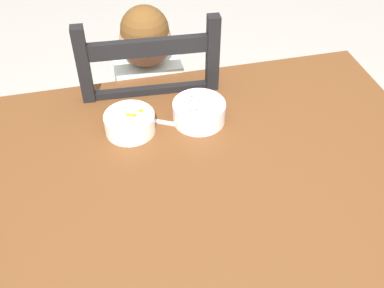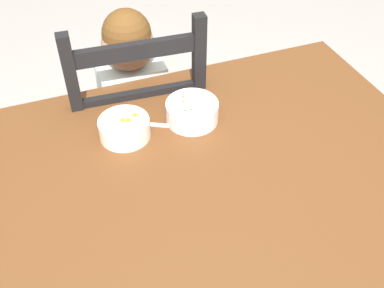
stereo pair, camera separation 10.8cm
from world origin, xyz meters
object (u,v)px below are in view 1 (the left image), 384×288
object	(u,v)px
dining_chair	(153,134)
bowl_of_carrots	(130,122)
dining_table	(213,201)
child_figure	(151,99)
spoon	(151,120)
bowl_of_peas	(199,111)

from	to	relation	value
dining_chair	bowl_of_carrots	xyz separation A→B (m)	(-0.10, -0.30, 0.32)
dining_table	bowl_of_carrots	size ratio (longest dim) A/B	8.68
dining_chair	child_figure	bearing A→B (deg)	-54.85
dining_table	spoon	size ratio (longest dim) A/B	9.35
bowl_of_carrots	spoon	xyz separation A→B (m)	(0.06, 0.03, -0.03)
dining_table	bowl_of_peas	bearing A→B (deg)	86.77
dining_table	bowl_of_carrots	distance (m)	0.32
bowl_of_carrots	spoon	bearing A→B (deg)	23.42
dining_table	child_figure	bearing A→B (deg)	99.86
dining_table	bowl_of_carrots	bearing A→B (deg)	131.50
bowl_of_carrots	child_figure	bearing A→B (deg)	71.22
bowl_of_carrots	spoon	distance (m)	0.07
dining_chair	bowl_of_peas	bearing A→B (deg)	-70.90
dining_table	dining_chair	distance (m)	0.54
dining_table	child_figure	xyz separation A→B (m)	(-0.09, 0.50, -0.01)
bowl_of_carrots	spoon	size ratio (longest dim) A/B	1.08
spoon	dining_table	bearing A→B (deg)	-62.73
bowl_of_peas	spoon	size ratio (longest dim) A/B	1.15
child_figure	bowl_of_carrots	xyz separation A→B (m)	(-0.10, -0.29, 0.15)
bowl_of_peas	dining_table	bearing A→B (deg)	-93.23
bowl_of_peas	dining_chair	bearing A→B (deg)	109.10
child_figure	spoon	xyz separation A→B (m)	(-0.04, -0.26, 0.13)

